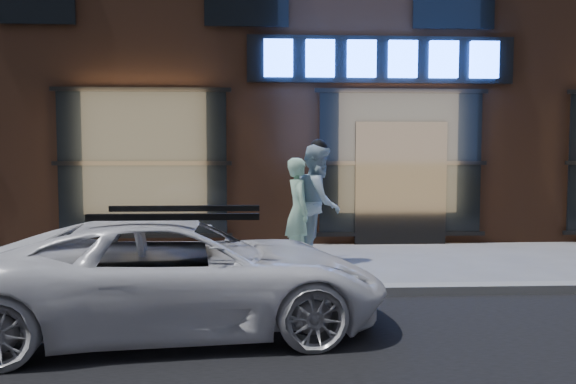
# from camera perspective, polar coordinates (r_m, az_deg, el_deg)

# --- Properties ---
(ground) EXTENTS (90.00, 90.00, 0.00)m
(ground) POSITION_cam_1_polar(r_m,az_deg,el_deg) (7.69, 18.54, -9.74)
(ground) COLOR slate
(ground) RESTS_ON ground
(curb) EXTENTS (60.00, 0.25, 0.12)m
(curb) POSITION_cam_1_polar(r_m,az_deg,el_deg) (7.67, 18.55, -9.30)
(curb) COLOR gray
(curb) RESTS_ON ground
(storefront_building) EXTENTS (30.20, 8.28, 10.30)m
(storefront_building) POSITION_cam_1_polar(r_m,az_deg,el_deg) (15.55, 7.72, 16.41)
(storefront_building) COLOR #54301E
(storefront_building) RESTS_ON ground
(man_bowtie) EXTENTS (0.52, 0.69, 1.72)m
(man_bowtie) POSITION_cam_1_polar(r_m,az_deg,el_deg) (9.06, 1.07, -1.95)
(man_bowtie) COLOR #9ECFB2
(man_bowtie) RESTS_ON ground
(man_cap) EXTENTS (0.91, 1.07, 1.94)m
(man_cap) POSITION_cam_1_polar(r_m,az_deg,el_deg) (9.27, 3.11, -1.14)
(man_cap) COLOR silver
(man_cap) RESTS_ON ground
(white_suv) EXTENTS (4.35, 2.40, 1.15)m
(white_suv) POSITION_cam_1_polar(r_m,az_deg,el_deg) (5.82, -10.88, -8.19)
(white_suv) COLOR white
(white_suv) RESTS_ON ground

